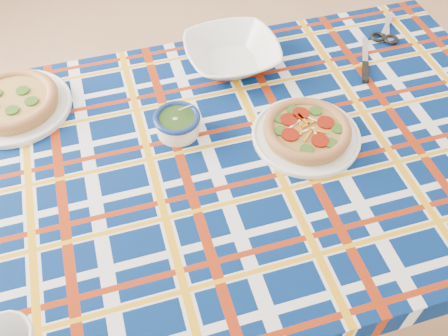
# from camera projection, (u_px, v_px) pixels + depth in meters

# --- Properties ---
(floor) EXTENTS (4.00, 4.00, 0.00)m
(floor) POSITION_uv_depth(u_px,v_px,m) (257.00, 172.00, 2.26)
(floor) COLOR #A97857
(floor) RESTS_ON ground
(dining_table) EXTENTS (1.87, 1.51, 0.76)m
(dining_table) POSITION_uv_depth(u_px,v_px,m) (239.00, 172.00, 1.37)
(dining_table) COLOR brown
(dining_table) RESTS_ON floor
(tablecloth) EXTENTS (1.91, 1.55, 0.11)m
(tablecloth) POSITION_uv_depth(u_px,v_px,m) (239.00, 167.00, 1.35)
(tablecloth) COLOR #041D52
(tablecloth) RESTS_ON dining_table
(main_focaccia_plate) EXTENTS (0.38, 0.38, 0.06)m
(main_focaccia_plate) POSITION_uv_depth(u_px,v_px,m) (307.00, 130.00, 1.32)
(main_focaccia_plate) COLOR #A87C3B
(main_focaccia_plate) RESTS_ON tablecloth
(pesto_bowl) EXTENTS (0.16, 0.16, 0.07)m
(pesto_bowl) POSITION_uv_depth(u_px,v_px,m) (177.00, 122.00, 1.33)
(pesto_bowl) COLOR black
(pesto_bowl) RESTS_ON tablecloth
(serving_bowl) EXTENTS (0.36, 0.36, 0.07)m
(serving_bowl) POSITION_uv_depth(u_px,v_px,m) (232.00, 54.00, 1.52)
(serving_bowl) COLOR white
(serving_bowl) RESTS_ON tablecloth
(second_focaccia_plate) EXTENTS (0.42, 0.42, 0.06)m
(second_focaccia_plate) POSITION_uv_depth(u_px,v_px,m) (13.00, 101.00, 1.39)
(second_focaccia_plate) COLOR #A87C3B
(second_focaccia_plate) RESTS_ON tablecloth
(table_knife) EXTENTS (0.05, 0.24, 0.01)m
(table_knife) POSITION_uv_depth(u_px,v_px,m) (365.00, 51.00, 1.58)
(table_knife) COLOR silver
(table_knife) RESTS_ON tablecloth
(kitchen_scissors) EXTENTS (0.15, 0.22, 0.02)m
(kitchen_scissors) POSITION_uv_depth(u_px,v_px,m) (388.00, 24.00, 1.67)
(kitchen_scissors) COLOR silver
(kitchen_scissors) RESTS_ON tablecloth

